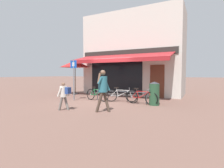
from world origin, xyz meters
TOP-DOWN VIEW (x-y plane):
  - ground_plane at (0.00, 0.00)m, footprint 160.00×160.00m
  - shop_front at (0.20, 4.39)m, footprint 7.23×4.94m
  - bike_rack_rail at (0.95, 0.38)m, footprint 3.04×0.04m
  - bicycle_green at (-0.35, 0.06)m, footprint 1.68×0.56m
  - bicycle_silver at (1.02, 0.36)m, footprint 1.71×0.73m
  - bicycle_red at (2.26, 0.06)m, footprint 1.71×0.54m
  - pedestrian_adult at (1.44, -2.31)m, footprint 0.55×0.64m
  - pedestrian_child at (-0.18, -2.76)m, footprint 0.52×0.55m
  - litter_bin at (2.88, 0.16)m, footprint 0.50×0.50m
  - parking_sign at (-1.62, -0.42)m, footprint 0.44×0.07m
  - cafe_parasol at (-3.49, 2.00)m, footprint 2.20×2.20m

SIDE VIEW (x-z plane):
  - ground_plane at x=0.00m, z-range 0.00..0.00m
  - bicycle_silver at x=1.02m, z-range -0.05..0.75m
  - bicycle_green at x=-0.35m, z-range -0.04..0.75m
  - bicycle_red at x=2.26m, z-range -0.05..0.77m
  - bike_rack_rail at x=0.95m, z-range 0.18..0.75m
  - litter_bin at x=2.88m, z-range 0.00..1.15m
  - pedestrian_child at x=-0.18m, z-range 0.13..1.31m
  - pedestrian_adult at x=1.44m, z-range 0.19..1.88m
  - parking_sign at x=-1.62m, z-range 0.27..2.62m
  - cafe_parasol at x=-3.49m, z-range 1.00..3.51m
  - shop_front at x=0.20m, z-range -0.01..5.94m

